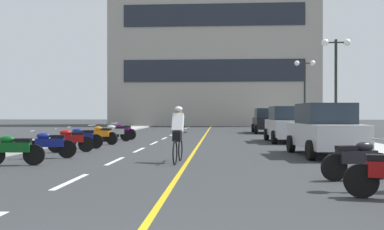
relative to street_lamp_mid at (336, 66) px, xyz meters
name	(u,v)px	position (x,y,z in m)	size (l,w,h in m)	color
ground_plane	(198,139)	(-7.13, 1.67, -3.88)	(140.00, 140.00, 0.00)	#2D3033
curb_left	(87,135)	(-14.33, 4.67, -3.82)	(2.40, 72.00, 0.12)	#A8A8A3
curb_right	(317,136)	(0.07, 4.67, -3.82)	(2.40, 72.00, 0.12)	#A8A8A3
lane_dash_1	(71,181)	(-9.13, -13.33, -3.88)	(0.14, 2.20, 0.01)	silver
lane_dash_2	(115,161)	(-9.13, -9.33, -3.88)	(0.14, 2.20, 0.01)	silver
lane_dash_3	(139,150)	(-9.13, -5.33, -3.88)	(0.14, 2.20, 0.01)	silver
lane_dash_4	(154,143)	(-9.13, -1.33, -3.88)	(0.14, 2.20, 0.01)	silver
lane_dash_5	(164,138)	(-9.13, 2.67, -3.88)	(0.14, 2.20, 0.01)	silver
lane_dash_6	(172,135)	(-9.13, 6.67, -3.88)	(0.14, 2.20, 0.01)	silver
lane_dash_7	(178,132)	(-9.13, 10.67, -3.88)	(0.14, 2.20, 0.01)	silver
lane_dash_8	(182,130)	(-9.13, 14.67, -3.88)	(0.14, 2.20, 0.01)	silver
lane_dash_9	(186,128)	(-9.13, 18.67, -3.88)	(0.14, 2.20, 0.01)	silver
lane_dash_10	(189,127)	(-9.13, 22.67, -3.88)	(0.14, 2.20, 0.01)	silver
lane_dash_11	(191,126)	(-9.13, 26.67, -3.88)	(0.14, 2.20, 0.01)	silver
centre_line_yellow	(204,136)	(-6.88, 4.67, -3.88)	(0.12, 66.00, 0.01)	gold
office_building	(214,40)	(-6.64, 30.02, 6.39)	(23.86, 8.81, 20.55)	#9E998E
street_lamp_mid	(336,66)	(0.00, 0.00, 0.00)	(1.46, 0.36, 5.14)	black
street_lamp_far	(305,80)	(0.10, 8.67, -0.04)	(1.46, 0.36, 5.07)	black
parked_car_near	(325,130)	(-2.28, -7.29, -2.96)	(2.13, 4.30, 1.82)	black
parked_car_mid	(287,124)	(-2.49, -0.13, -2.96)	(2.00, 4.24, 1.82)	black
parked_car_far	(266,121)	(-2.50, 9.68, -2.96)	(1.92, 4.20, 1.82)	black
motorcycle_2	(357,159)	(-2.86, -12.74, -3.41)	(1.66, 0.74, 0.92)	black
motorcycle_3	(14,149)	(-11.73, -10.63, -3.41)	(1.70, 0.60, 0.92)	black
motorcycle_4	(49,144)	(-11.46, -8.72, -3.41)	(1.68, 0.67, 0.92)	black
motorcycle_5	(71,140)	(-11.51, -6.52, -3.41)	(1.63, 0.81, 0.92)	black
motorcycle_6	(82,137)	(-11.62, -4.83, -3.41)	(1.70, 0.60, 0.92)	black
motorcycle_7	(102,134)	(-11.47, -2.38, -3.41)	(1.64, 0.78, 0.92)	black
motorcycle_8	(115,132)	(-11.34, -0.28, -3.41)	(1.66, 0.72, 0.92)	black
motorcycle_9	(123,131)	(-11.35, 1.49, -3.41)	(1.63, 0.81, 0.92)	black
cyclist_rider	(178,133)	(-7.16, -9.58, -2.99)	(0.42, 1.77, 1.71)	black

